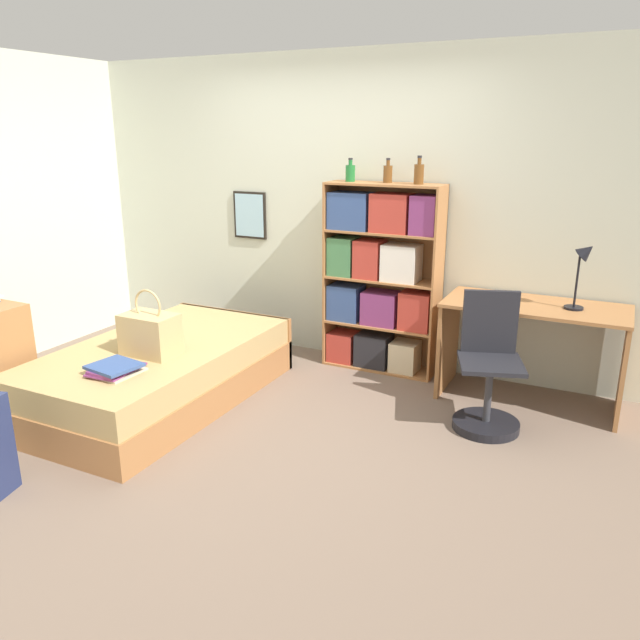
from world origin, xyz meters
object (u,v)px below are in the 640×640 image
Objects in this scene: book_stack_on_bed at (115,369)px; desk_lamp at (584,263)px; bookcase at (379,279)px; desk_chair at (488,384)px; bottle_clear at (419,173)px; bottle_brown at (388,173)px; handbag at (150,334)px; bottle_green at (350,173)px; bed at (161,372)px; desk at (533,334)px.

desk_lamp is at bearing 34.03° from book_stack_on_bed.
desk_chair is at bearing -33.29° from bookcase.
bottle_clear reaches higher than desk_lamp.
bottle_brown is 0.89× the size of bottle_clear.
desk_chair is at bearing -42.47° from bottle_clear.
desk_lamp reaches higher than handbag.
bottle_green is 0.98× the size of bottle_brown.
bottle_brown is 0.39× the size of desk_lamp.
bottle_brown is 1.85m from desk_chair.
bottle_brown reaches higher than bed.
handbag is 0.37× the size of desk.
bed is 1.59× the size of desk.
bottle_brown reaches higher than desk.
bottle_clear is at bearing 171.10° from desk.
bookcase is at bearing -2.59° from bottle_green.
desk_chair is (1.04, -0.75, -1.33)m from bottle_brown.
bottle_brown is (1.25, 1.39, 1.42)m from bed.
bottle_brown is at bearing 53.75° from handbag.
book_stack_on_bed is 0.73× the size of desk_lamp.
desk_lamp is at bearing 23.35° from bed.
bed is 9.51× the size of bottle_clear.
desk_chair is at bearing 20.68° from handbag.
bookcase is 0.92m from bottle_clear.
bottle_brown reaches higher than bottle_green.
desk_lamp is (2.64, 1.78, 0.61)m from book_stack_on_bed.
desk_chair is (1.36, -0.72, -1.33)m from bottle_green.
bed is at bearing -124.61° from bottle_green.
handbag reaches higher than bed.
bookcase is 1.21× the size of desk.
bottle_green is at bearing 61.49° from handbag.
desk is 0.63m from desk_lamp.
handbag is 1.91m from bookcase.
desk_lamp reaches higher than bed.
desk_chair is at bearing -35.53° from bottle_brown.
bottle_green is at bearing 177.41° from bookcase.
desk_lamp is (1.56, -0.15, 0.31)m from bookcase.
bottle_green is (-0.28, 0.01, 0.85)m from bookcase.
bed is at bearing -132.08° from bookcase.
bookcase is 3.17× the size of desk_lamp.
bottle_clear reaches higher than book_stack_on_bed.
bottle_green reaches higher than desk_lamp.
bottle_green is (0.84, 1.55, 1.04)m from handbag.
desk_lamp is at bearing 27.39° from handbag.
handbag is 2.19× the size of bottle_clear.
bottle_clear is at bearing 172.95° from desk_lamp.
bookcase is at bearing 60.74° from book_stack_on_bed.
bottle_brown is 0.27m from bottle_clear.
bookcase reaches higher than bed.
desk_lamp reaches higher than desk_chair.
book_stack_on_bed is 2.24m from bookcase.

